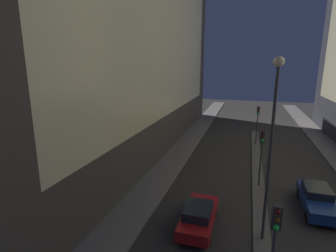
# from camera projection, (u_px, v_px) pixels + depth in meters

# --- Properties ---
(building_left) EXTENTS (6.01, 42.96, 24.33)m
(building_left) POSITION_uv_depth(u_px,v_px,m) (141.00, 35.00, 26.83)
(building_left) COLOR #423D38
(building_left) RESTS_ON ground
(median_strip) EXTENTS (0.92, 32.02, 0.11)m
(median_strip) POSITION_uv_depth(u_px,v_px,m) (258.00, 177.00, 22.02)
(median_strip) COLOR #56544F
(median_strip) RESTS_ON ground
(traffic_light_near) EXTENTS (0.32, 0.42, 4.43)m
(traffic_light_near) POSITION_uv_depth(u_px,v_px,m) (275.00, 235.00, 9.35)
(traffic_light_near) COLOR #383838
(traffic_light_near) RESTS_ON median_strip
(traffic_light_mid) EXTENTS (0.32, 0.42, 4.43)m
(traffic_light_mid) POSITION_uv_depth(u_px,v_px,m) (262.00, 145.00, 19.63)
(traffic_light_mid) COLOR #383838
(traffic_light_mid) RESTS_ON median_strip
(traffic_light_far) EXTENTS (0.32, 0.42, 4.43)m
(traffic_light_far) POSITION_uv_depth(u_px,v_px,m) (258.00, 117.00, 30.31)
(traffic_light_far) COLOR #383838
(traffic_light_far) RESTS_ON median_strip
(street_lamp) EXTENTS (0.51, 0.51, 9.58)m
(street_lamp) POSITION_uv_depth(u_px,v_px,m) (273.00, 125.00, 12.73)
(street_lamp) COLOR #383838
(street_lamp) RESTS_ON median_strip
(car_left_lane) EXTENTS (1.76, 4.39, 1.49)m
(car_left_lane) POSITION_uv_depth(u_px,v_px,m) (199.00, 216.00, 15.16)
(car_left_lane) COLOR maroon
(car_left_lane) RESTS_ON ground
(car_right_lane) EXTENTS (1.81, 4.72, 1.51)m
(car_right_lane) POSITION_uv_depth(u_px,v_px,m) (317.00, 199.00, 17.03)
(car_right_lane) COLOR navy
(car_right_lane) RESTS_ON ground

